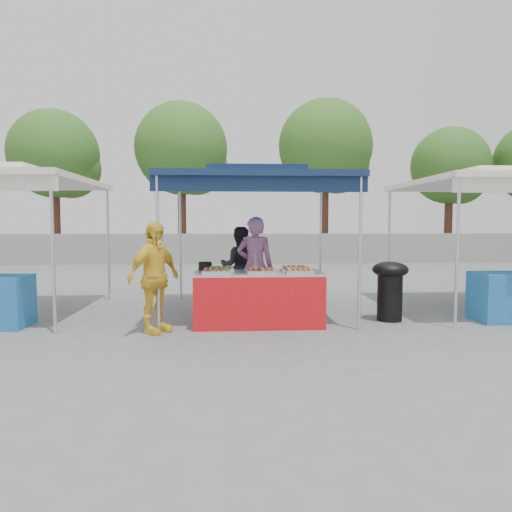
{
  "coord_description": "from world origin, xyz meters",
  "views": [
    {
      "loc": [
        -0.44,
        -7.22,
        1.61
      ],
      "look_at": [
        0.0,
        0.6,
        1.05
      ],
      "focal_mm": 32.0,
      "sensor_mm": 36.0,
      "label": 1
    }
  ],
  "objects": [
    {
      "name": "crate_stacked",
      "position": [
        0.32,
        0.62,
        0.45
      ],
      "size": [
        0.48,
        0.33,
        0.29
      ],
      "primitive_type": "cube",
      "color": "#1644B3",
      "rests_on": "crate_right"
    },
    {
      "name": "food_tray_fr",
      "position": [
        0.61,
        -0.33,
        0.88
      ],
      "size": [
        0.42,
        0.3,
        0.07
      ],
      "color": "silver",
      "rests_on": "vendor_table"
    },
    {
      "name": "food_tray_bl",
      "position": [
        -0.6,
        -0.0,
        0.88
      ],
      "size": [
        0.42,
        0.3,
        0.07
      ],
      "color": "silver",
      "rests_on": "vendor_table"
    },
    {
      "name": "customer_person",
      "position": [
        -1.56,
        -0.5,
        0.82
      ],
      "size": [
        0.89,
        1.01,
        1.64
      ],
      "primitive_type": "imported",
      "rotation": [
        0.0,
        0.0,
        0.93
      ],
      "color": "yellow",
      "rests_on": "ground_plane"
    },
    {
      "name": "food_tray_fm",
      "position": [
        0.03,
        -0.33,
        0.88
      ],
      "size": [
        0.42,
        0.3,
        0.07
      ],
      "color": "silver",
      "rests_on": "vendor_table"
    },
    {
      "name": "crate_left",
      "position": [
        -0.4,
        0.5,
        0.16
      ],
      "size": [
        0.55,
        0.38,
        0.33
      ],
      "primitive_type": "cube",
      "color": "#1644B3",
      "rests_on": "ground_plane"
    },
    {
      "name": "ground_plane",
      "position": [
        0.0,
        0.0,
        0.0
      ],
      "size": [
        80.0,
        80.0,
        0.0
      ],
      "primitive_type": "plane",
      "color": "slate"
    },
    {
      "name": "tree_2",
      "position": [
        3.85,
        12.79,
        4.79
      ],
      "size": [
        4.07,
        4.07,
        7.0
      ],
      "color": "#47271B",
      "rests_on": "ground_plane"
    },
    {
      "name": "vendor_woman",
      "position": [
        -0.01,
        0.64,
        0.86
      ],
      "size": [
        0.67,
        0.48,
        1.73
      ],
      "primitive_type": "imported",
      "rotation": [
        0.0,
        0.0,
        3.04
      ],
      "color": "#98608F",
      "rests_on": "ground_plane"
    },
    {
      "name": "food_tray_br",
      "position": [
        0.58,
        -0.03,
        0.88
      ],
      "size": [
        0.42,
        0.3,
        0.07
      ],
      "color": "silver",
      "rests_on": "vendor_table"
    },
    {
      "name": "food_tray_fl",
      "position": [
        -0.66,
        -0.32,
        0.88
      ],
      "size": [
        0.42,
        0.3,
        0.07
      ],
      "color": "silver",
      "rests_on": "vendor_table"
    },
    {
      "name": "food_tray_bm",
      "position": [
        0.03,
        -0.04,
        0.88
      ],
      "size": [
        0.42,
        0.3,
        0.07
      ],
      "color": "silver",
      "rests_on": "vendor_table"
    },
    {
      "name": "skewer_cup",
      "position": [
        -0.05,
        -0.25,
        0.9
      ],
      "size": [
        0.09,
        0.09,
        0.11
      ],
      "primitive_type": "cylinder",
      "color": "silver",
      "rests_on": "vendor_table"
    },
    {
      "name": "helper_man",
      "position": [
        -0.27,
        1.69,
        0.77
      ],
      "size": [
        0.77,
        0.61,
        1.55
      ],
      "primitive_type": "imported",
      "rotation": [
        0.0,
        0.0,
        3.11
      ],
      "color": "black",
      "rests_on": "ground_plane"
    },
    {
      "name": "tree_1",
      "position": [
        -2.39,
        12.87,
        4.66
      ],
      "size": [
        3.96,
        3.96,
        6.81
      ],
      "color": "#47271B",
      "rests_on": "ground_plane"
    },
    {
      "name": "neighbor_stall_right",
      "position": [
        4.5,
        0.57,
        1.6
      ],
      "size": [
        3.2,
        3.2,
        2.57
      ],
      "color": "silver",
      "rests_on": "ground_plane"
    },
    {
      "name": "wok_burner",
      "position": [
        2.2,
        0.13,
        0.59
      ],
      "size": [
        0.59,
        0.59,
        0.99
      ],
      "rotation": [
        0.0,
        0.0,
        0.01
      ],
      "color": "black",
      "rests_on": "ground_plane"
    },
    {
      "name": "tree_3",
      "position": [
        9.76,
        13.4,
        4.1
      ],
      "size": [
        3.54,
        3.49,
        5.99
      ],
      "color": "#47271B",
      "rests_on": "ground_plane"
    },
    {
      "name": "tree_0",
      "position": [
        -7.85,
        13.12,
        4.43
      ],
      "size": [
        3.78,
        3.77,
        6.47
      ],
      "color": "#47271B",
      "rests_on": "ground_plane"
    },
    {
      "name": "crate_right",
      "position": [
        0.32,
        0.62,
        0.15
      ],
      "size": [
        0.5,
        0.35,
        0.3
      ],
      "primitive_type": "cube",
      "color": "#1644B3",
      "rests_on": "ground_plane"
    },
    {
      "name": "cooking_pot",
      "position": [
        -0.86,
        0.26,
        0.91
      ],
      "size": [
        0.22,
        0.22,
        0.13
      ],
      "primitive_type": "cylinder",
      "color": "black",
      "rests_on": "vendor_table"
    },
    {
      "name": "main_canopy",
      "position": [
        0.0,
        0.97,
        2.37
      ],
      "size": [
        3.2,
        3.2,
        2.57
      ],
      "color": "silver",
      "rests_on": "ground_plane"
    },
    {
      "name": "vendor_table",
      "position": [
        0.0,
        -0.1,
        0.43
      ],
      "size": [
        2.0,
        0.8,
        0.85
      ],
      "color": "red",
      "rests_on": "ground_plane"
    },
    {
      "name": "back_wall",
      "position": [
        0.0,
        11.0,
        0.6
      ],
      "size": [
        40.0,
        0.25,
        1.2
      ],
      "primitive_type": "cube",
      "color": "gray",
      "rests_on": "ground_plane"
    }
  ]
}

